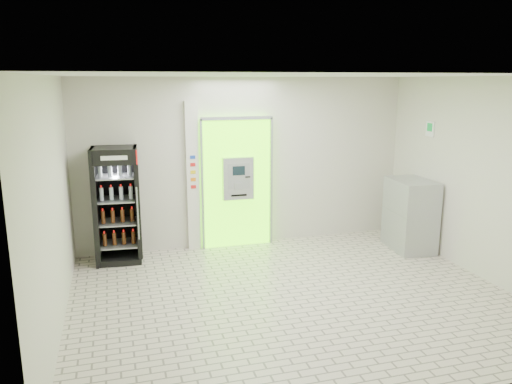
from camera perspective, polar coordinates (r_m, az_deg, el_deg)
name	(u,v)px	position (r m, az deg, el deg)	size (l,w,h in m)	color
ground	(293,297)	(7.10, 4.27, -11.86)	(6.00, 6.00, 0.00)	#BFB39E
room_shell	(295,166)	(6.55, 4.53, 2.96)	(6.00, 6.00, 6.00)	beige
atm_assembly	(237,182)	(8.89, -2.22, 1.17)	(1.30, 0.24, 2.33)	#60F708
pillar	(193,177)	(8.75, -7.25, 1.75)	(0.22, 0.11, 2.60)	silver
beverage_cooler	(117,207)	(8.47, -15.59, -1.68)	(0.76, 0.71, 1.90)	black
steel_cabinet	(410,215)	(9.19, 17.20, -2.50)	(0.71, 0.99, 1.25)	#9FA2A7
exit_sign	(430,129)	(9.15, 19.27, 6.83)	(0.02, 0.22, 0.26)	white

